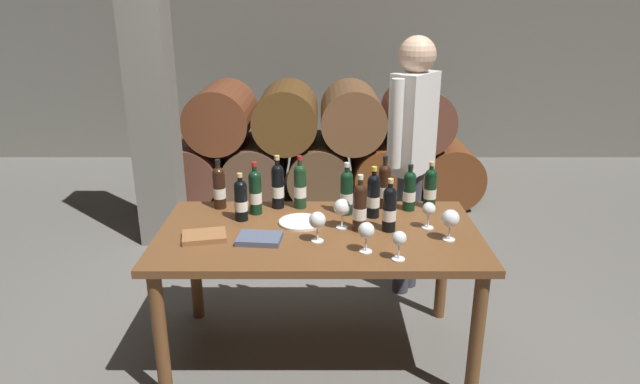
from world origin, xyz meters
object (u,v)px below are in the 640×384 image
at_px(wine_glass_0, 452,219).
at_px(sommelier_presenting, 414,144).
at_px(wine_bottle_8, 386,186).
at_px(wine_glass_5, 319,221).
at_px(wine_bottle_4, 375,195).
at_px(wine_glass_3, 343,208).
at_px(dining_table, 320,247).
at_px(wine_bottle_3, 361,207).
at_px(wine_bottle_5, 242,200).
at_px(wine_bottle_6, 257,192).
at_px(wine_glass_2, 368,231).
at_px(wine_bottle_0, 432,188).
at_px(serving_plate, 302,222).
at_px(wine_bottle_11, 411,190).
at_px(tasting_notebook, 206,236).
at_px(wine_bottle_1, 279,185).
at_px(wine_bottle_2, 348,192).
at_px(wine_glass_1, 430,210).
at_px(wine_bottle_9, 391,208).
at_px(wine_bottle_10, 301,186).
at_px(wine_bottle_7, 221,187).
at_px(wine_glass_4, 401,240).
at_px(leather_ledger, 261,238).

xyz_separation_m(wine_glass_0, sommelier_presenting, (-0.07, 0.86, 0.17)).
height_order(wine_bottle_8, wine_glass_5, wine_bottle_8).
bearing_deg(wine_bottle_4, wine_glass_0, -41.15).
bearing_deg(wine_glass_3, wine_bottle_8, 49.73).
bearing_deg(dining_table, wine_bottle_3, 4.39).
bearing_deg(wine_bottle_5, wine_bottle_6, 55.09).
bearing_deg(wine_glass_2, wine_bottle_0, 55.03).
relative_size(wine_bottle_0, serving_plate, 1.16).
bearing_deg(wine_bottle_11, tasting_notebook, -159.66).
height_order(wine_bottle_1, sommelier_presenting, sommelier_presenting).
bearing_deg(wine_glass_2, wine_bottle_4, 80.57).
xyz_separation_m(wine_bottle_2, wine_glass_1, (0.43, -0.21, -0.03)).
xyz_separation_m(wine_bottle_9, wine_bottle_10, (-0.48, 0.34, 0.01)).
height_order(wine_bottle_1, wine_glass_1, wine_bottle_1).
xyz_separation_m(wine_bottle_1, wine_bottle_4, (0.54, -0.15, -0.01)).
distance_m(wine_bottle_7, sommelier_presenting, 1.26).
bearing_deg(tasting_notebook, wine_bottle_3, -4.12).
relative_size(wine_glass_5, serving_plate, 0.66).
distance_m(wine_bottle_4, wine_glass_3, 0.24).
xyz_separation_m(wine_bottle_6, wine_bottle_7, (-0.22, 0.09, -0.00)).
xyz_separation_m(wine_bottle_4, wine_glass_4, (0.07, -0.54, -0.03)).
xyz_separation_m(wine_bottle_0, wine_bottle_5, (-1.08, -0.19, -0.00)).
bearing_deg(wine_glass_2, sommelier_presenting, 69.71).
bearing_deg(wine_bottle_7, wine_glass_1, -14.61).
height_order(wine_bottle_0, sommelier_presenting, sommelier_presenting).
relative_size(leather_ledger, sommelier_presenting, 0.13).
bearing_deg(wine_bottle_5, wine_bottle_9, -10.39).
xyz_separation_m(wine_bottle_4, wine_bottle_6, (-0.67, 0.05, 0.00)).
bearing_deg(leather_ledger, wine_bottle_3, 20.58).
height_order(wine_bottle_3, serving_plate, wine_bottle_3).
distance_m(wine_bottle_1, wine_bottle_9, 0.70).
height_order(wine_bottle_9, sommelier_presenting, sommelier_presenting).
relative_size(wine_glass_3, serving_plate, 0.68).
relative_size(wine_glass_1, wine_glass_2, 0.95).
xyz_separation_m(wine_bottle_8, wine_glass_2, (-0.15, -0.60, -0.03)).
height_order(wine_bottle_5, wine_glass_2, wine_bottle_5).
bearing_deg(wine_glass_3, leather_ledger, -157.89).
bearing_deg(wine_bottle_7, wine_bottle_2, -7.51).
relative_size(wine_bottle_7, tasting_notebook, 1.34).
bearing_deg(wine_bottle_6, wine_bottle_8, 7.38).
xyz_separation_m(wine_bottle_1, wine_bottle_2, (0.40, -0.10, -0.00)).
bearing_deg(wine_bottle_2, wine_glass_2, -81.73).
height_order(wine_bottle_3, wine_bottle_7, wine_bottle_3).
bearing_deg(wine_bottle_9, wine_bottle_0, 50.67).
distance_m(dining_table, wine_bottle_5, 0.50).
bearing_deg(wine_glass_1, wine_bottle_3, -175.73).
bearing_deg(wine_glass_0, wine_bottle_1, 152.95).
distance_m(wine_bottle_8, wine_glass_2, 0.62).
bearing_deg(wine_bottle_8, sommelier_presenting, 61.35).
height_order(wine_bottle_11, wine_glass_2, wine_bottle_11).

